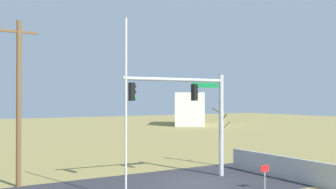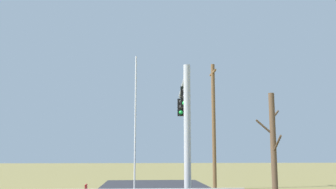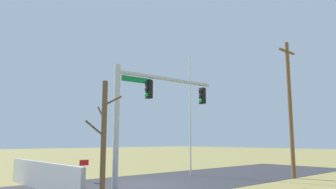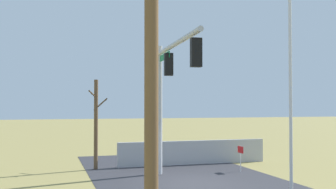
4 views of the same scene
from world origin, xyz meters
The scene contains 9 objects.
ground_plane centered at (0.00, 0.00, 0.00)m, with size 160.00×160.00×0.00m, color olive.
sidewalk_corner centered at (3.52, 0.80, 0.00)m, with size 6.00×6.00×0.01m, color #B7B5AD.
retaining_fence centered at (4.92, -1.82, 0.65)m, with size 0.20×8.38×1.29m, color #A8A8AD.
signal_mast centered at (0.79, 0.90, 4.19)m, with size 6.40×0.67×6.00m.
flagpole centered at (-4.78, -1.39, 4.12)m, with size 0.10×0.10×8.23m, color silver.
utility_pole centered at (-8.37, 3.98, 4.50)m, with size 1.90×0.26×8.67m.
bare_tree centered at (4.76, 3.48, 2.31)m, with size 1.27×1.02×4.51m.
open_sign centered at (2.08, -3.18, 0.91)m, with size 0.56×0.04×1.22m.
distant_building centered at (27.44, 40.08, 2.84)m, with size 10.32×4.91×5.69m, color silver.
Camera 1 is at (-12.48, -17.55, 4.55)m, focal length 42.15 mm.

